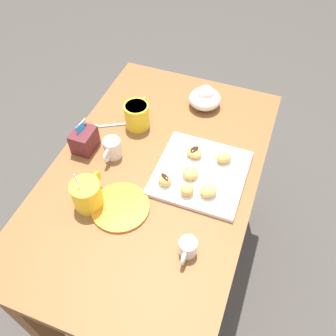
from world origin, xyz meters
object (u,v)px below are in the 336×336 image
Objects in this scene: beignet_3 at (194,152)px; beignet_4 at (209,191)px; ice_cream_bowl at (205,98)px; beignet_0 at (224,158)px; cream_pitcher_white at (112,148)px; coffee_mug_yellow_right at (137,115)px; dining_table at (155,196)px; beignet_5 at (190,173)px; sugar_caddy at (84,140)px; pastry_plate_square at (201,173)px; beignet_2 at (165,180)px; chocolate_sauce_pitcher at (188,247)px; beignet_1 at (187,190)px; saucer_orange_left at (120,207)px; coffee_mug_yellow_left at (87,194)px.

beignet_4 is (-0.14, -0.09, 0.00)m from beignet_3.
beignet_0 is at bearing -151.26° from ice_cream_bowl.
coffee_mug_yellow_right is at bearing -6.28° from cream_pitcher_white.
beignet_5 is (0.01, -0.12, 0.18)m from dining_table.
sugar_caddy reaches higher than beignet_5.
coffee_mug_yellow_right reaches higher than ice_cream_bowl.
dining_table is at bearing 80.16° from beignet_4.
beignet_0 is at bearing -39.81° from beignet_5.
beignet_2 reaches higher than pastry_plate_square.
chocolate_sauce_pitcher is 2.09× the size of beignet_1.
ice_cream_bowl is 0.64m from chocolate_sauce_pitcher.
beignet_3 reaches higher than saucer_orange_left.
beignet_0 is (0.10, -0.48, -0.01)m from sugar_caddy.
beignet_0 is at bearing -41.72° from saucer_orange_left.
beignet_2 is at bearing 36.00° from chocolate_sauce_pitcher.
beignet_2 is at bearing -139.85° from coffee_mug_yellow_right.
beignet_3 is at bearing -170.66° from ice_cream_bowl.
cream_pitcher_white is 0.99× the size of sugar_caddy.
cream_pitcher_white is (-0.17, 0.02, -0.01)m from coffee_mug_yellow_right.
coffee_mug_yellow_right reaches higher than beignet_3.
sugar_caddy is 0.41m from beignet_1.
dining_table is 0.22m from beignet_5.
ice_cream_bowl is 2.40× the size of beignet_5.
beignet_5 is (0.05, 0.08, 0.00)m from beignet_4.
coffee_mug_yellow_left is 0.61m from ice_cream_bowl.
cream_pitcher_white is at bearing 88.46° from beignet_5.
coffee_mug_yellow_right is at bearing 56.37° from beignet_4.
beignet_5 is at bearing -91.54° from cream_pitcher_white.
beignet_1 is at bearing -99.68° from beignet_2.
sugar_caddy is 2.41× the size of beignet_1.
chocolate_sauce_pitcher is (-0.05, -0.34, -0.02)m from coffee_mug_yellow_left.
ice_cream_bowl is at bearing 12.44° from chocolate_sauce_pitcher.
beignet_2 is (-0.09, 0.09, 0.03)m from pastry_plate_square.
saucer_orange_left is at bearing 122.26° from beignet_1.
cream_pitcher_white is 1.96× the size of beignet_0.
beignet_5 is at bearing 16.60° from chocolate_sauce_pitcher.
beignet_2 reaches higher than dining_table.
beignet_4 is at bearing -161.79° from ice_cream_bowl.
coffee_mug_yellow_right reaches higher than beignet_0.
coffee_mug_yellow_left is at bearing 160.45° from ice_cream_bowl.
beignet_3 is at bearing -72.59° from cream_pitcher_white.
saucer_orange_left is (-0.19, -0.12, -0.03)m from cream_pitcher_white.
beignet_2 is (-0.43, 0.01, -0.01)m from ice_cream_bowl.
beignet_1 reaches higher than beignet_2.
coffee_mug_yellow_right is (0.19, 0.14, 0.20)m from dining_table.
dining_table is 3.74× the size of pastry_plate_square.
beignet_3 is at bearing -40.49° from coffee_mug_yellow_left.
sugar_caddy is (-0.03, 0.42, 0.03)m from pastry_plate_square.
coffee_mug_yellow_left is 0.31m from beignet_1.
coffee_mug_yellow_left is 0.21m from cream_pitcher_white.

